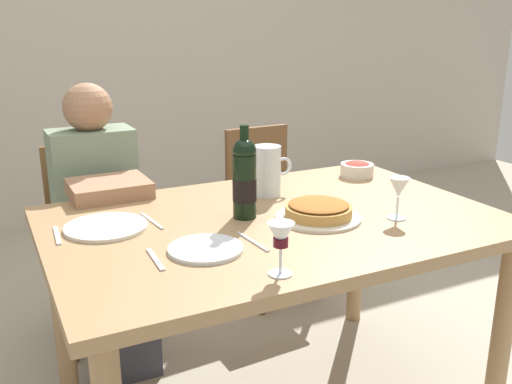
{
  "coord_description": "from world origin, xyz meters",
  "views": [
    {
      "loc": [
        -0.86,
        -1.58,
        1.39
      ],
      "look_at": [
        -0.08,
        -0.02,
        0.87
      ],
      "focal_mm": 39.57,
      "sensor_mm": 36.0,
      "label": 1
    }
  ],
  "objects_px": {
    "wine_bottle": "(245,178)",
    "chair_right": "(266,201)",
    "baked_tart": "(318,211)",
    "salad_bowl": "(357,169)",
    "chair_left": "(93,228)",
    "dinner_plate_right_setting": "(206,249)",
    "diner_left": "(103,219)",
    "water_pitcher": "(267,174)",
    "wine_glass_left_diner": "(281,238)",
    "wine_glass_right_diner": "(399,189)",
    "dining_table": "(275,243)",
    "dinner_plate_left_setting": "(106,227)"
  },
  "relations": [
    {
      "from": "wine_bottle",
      "to": "chair_right",
      "type": "distance_m",
      "value": 1.09
    },
    {
      "from": "baked_tart",
      "to": "chair_right",
      "type": "xyz_separation_m",
      "value": [
        0.32,
        0.99,
        -0.29
      ]
    },
    {
      "from": "salad_bowl",
      "to": "chair_left",
      "type": "xyz_separation_m",
      "value": [
        -1.02,
        0.58,
        -0.3
      ]
    },
    {
      "from": "wine_bottle",
      "to": "dinner_plate_right_setting",
      "type": "relative_size",
      "value": 1.43
    },
    {
      "from": "baked_tart",
      "to": "dinner_plate_right_setting",
      "type": "height_order",
      "value": "baked_tart"
    },
    {
      "from": "diner_left",
      "to": "chair_right",
      "type": "height_order",
      "value": "diner_left"
    },
    {
      "from": "water_pitcher",
      "to": "chair_right",
      "type": "bearing_deg",
      "value": 62.57
    },
    {
      "from": "wine_glass_left_diner",
      "to": "wine_glass_right_diner",
      "type": "relative_size",
      "value": 1.0
    },
    {
      "from": "water_pitcher",
      "to": "chair_left",
      "type": "height_order",
      "value": "water_pitcher"
    },
    {
      "from": "dining_table",
      "to": "wine_glass_left_diner",
      "type": "xyz_separation_m",
      "value": [
        -0.2,
        -0.4,
        0.2
      ]
    },
    {
      "from": "baked_tart",
      "to": "wine_glass_left_diner",
      "type": "relative_size",
      "value": 2.0
    },
    {
      "from": "dinner_plate_left_setting",
      "to": "chair_right",
      "type": "bearing_deg",
      "value": 38.09
    },
    {
      "from": "baked_tart",
      "to": "wine_glass_left_diner",
      "type": "distance_m",
      "value": 0.47
    },
    {
      "from": "wine_bottle",
      "to": "wine_glass_left_diner",
      "type": "bearing_deg",
      "value": -103.82
    },
    {
      "from": "dining_table",
      "to": "salad_bowl",
      "type": "relative_size",
      "value": 10.65
    },
    {
      "from": "chair_left",
      "to": "diner_left",
      "type": "distance_m",
      "value": 0.26
    },
    {
      "from": "water_pitcher",
      "to": "dinner_plate_right_setting",
      "type": "xyz_separation_m",
      "value": [
        -0.41,
        -0.41,
        -0.08
      ]
    },
    {
      "from": "wine_glass_right_diner",
      "to": "chair_left",
      "type": "height_order",
      "value": "wine_glass_right_diner"
    },
    {
      "from": "dining_table",
      "to": "dinner_plate_right_setting",
      "type": "distance_m",
      "value": 0.37
    },
    {
      "from": "dining_table",
      "to": "baked_tart",
      "type": "height_order",
      "value": "baked_tart"
    },
    {
      "from": "water_pitcher",
      "to": "salad_bowl",
      "type": "xyz_separation_m",
      "value": [
        0.47,
        0.07,
        -0.05
      ]
    },
    {
      "from": "salad_bowl",
      "to": "dinner_plate_right_setting",
      "type": "height_order",
      "value": "salad_bowl"
    },
    {
      "from": "wine_bottle",
      "to": "baked_tart",
      "type": "bearing_deg",
      "value": -30.27
    },
    {
      "from": "water_pitcher",
      "to": "wine_glass_right_diner",
      "type": "xyz_separation_m",
      "value": [
        0.27,
        -0.43,
        0.02
      ]
    },
    {
      "from": "water_pitcher",
      "to": "diner_left",
      "type": "relative_size",
      "value": 0.16
    },
    {
      "from": "dining_table",
      "to": "chair_left",
      "type": "xyz_separation_m",
      "value": [
        -0.45,
        0.9,
        -0.17
      ]
    },
    {
      "from": "dining_table",
      "to": "chair_left",
      "type": "height_order",
      "value": "chair_left"
    },
    {
      "from": "baked_tart",
      "to": "dinner_plate_right_setting",
      "type": "bearing_deg",
      "value": -168.56
    },
    {
      "from": "baked_tart",
      "to": "diner_left",
      "type": "height_order",
      "value": "diner_left"
    },
    {
      "from": "dining_table",
      "to": "baked_tart",
      "type": "xyz_separation_m",
      "value": [
        0.12,
        -0.08,
        0.12
      ]
    },
    {
      "from": "water_pitcher",
      "to": "wine_glass_left_diner",
      "type": "xyz_separation_m",
      "value": [
        -0.3,
        -0.64,
        0.02
      ]
    },
    {
      "from": "salad_bowl",
      "to": "dinner_plate_left_setting",
      "type": "bearing_deg",
      "value": -171.33
    },
    {
      "from": "wine_glass_left_diner",
      "to": "dinner_plate_left_setting",
      "type": "relative_size",
      "value": 0.55
    },
    {
      "from": "dinner_plate_left_setting",
      "to": "dinner_plate_right_setting",
      "type": "relative_size",
      "value": 1.2
    },
    {
      "from": "wine_glass_left_diner",
      "to": "chair_right",
      "type": "height_order",
      "value": "wine_glass_left_diner"
    },
    {
      "from": "dining_table",
      "to": "salad_bowl",
      "type": "distance_m",
      "value": 0.66
    },
    {
      "from": "chair_right",
      "to": "wine_bottle",
      "type": "bearing_deg",
      "value": 55.19
    },
    {
      "from": "dinner_plate_right_setting",
      "to": "diner_left",
      "type": "relative_size",
      "value": 0.19
    },
    {
      "from": "dining_table",
      "to": "dinner_plate_left_setting",
      "type": "height_order",
      "value": "dinner_plate_left_setting"
    },
    {
      "from": "water_pitcher",
      "to": "wine_glass_left_diner",
      "type": "relative_size",
      "value": 1.33
    },
    {
      "from": "wine_glass_left_diner",
      "to": "wine_glass_right_diner",
      "type": "distance_m",
      "value": 0.6
    },
    {
      "from": "wine_bottle",
      "to": "chair_left",
      "type": "relative_size",
      "value": 0.36
    },
    {
      "from": "baked_tart",
      "to": "wine_glass_right_diner",
      "type": "height_order",
      "value": "wine_glass_right_diner"
    },
    {
      "from": "dinner_plate_right_setting",
      "to": "chair_right",
      "type": "bearing_deg",
      "value": 54.8
    },
    {
      "from": "water_pitcher",
      "to": "wine_bottle",
      "type": "bearing_deg",
      "value": -133.98
    },
    {
      "from": "salad_bowl",
      "to": "chair_left",
      "type": "relative_size",
      "value": 0.16
    },
    {
      "from": "salad_bowl",
      "to": "dinner_plate_left_setting",
      "type": "relative_size",
      "value": 0.53
    },
    {
      "from": "salad_bowl",
      "to": "water_pitcher",
      "type": "bearing_deg",
      "value": -171.19
    },
    {
      "from": "dining_table",
      "to": "baked_tart",
      "type": "bearing_deg",
      "value": -31.3
    },
    {
      "from": "wine_glass_left_diner",
      "to": "chair_right",
      "type": "relative_size",
      "value": 0.17
    }
  ]
}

